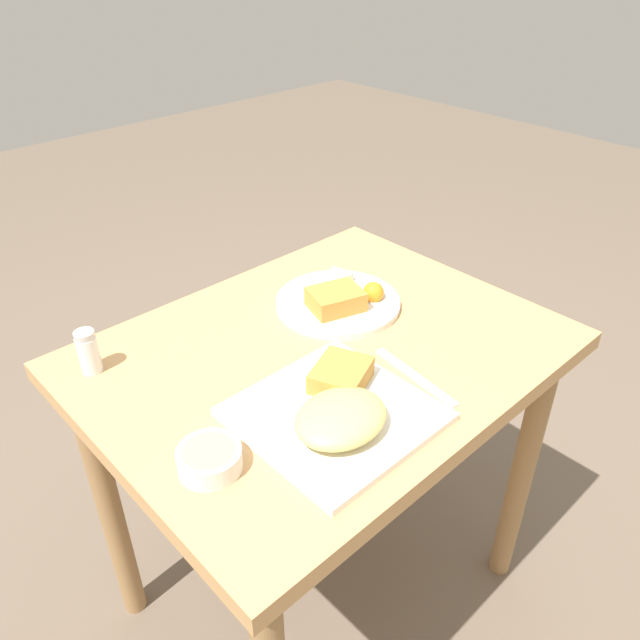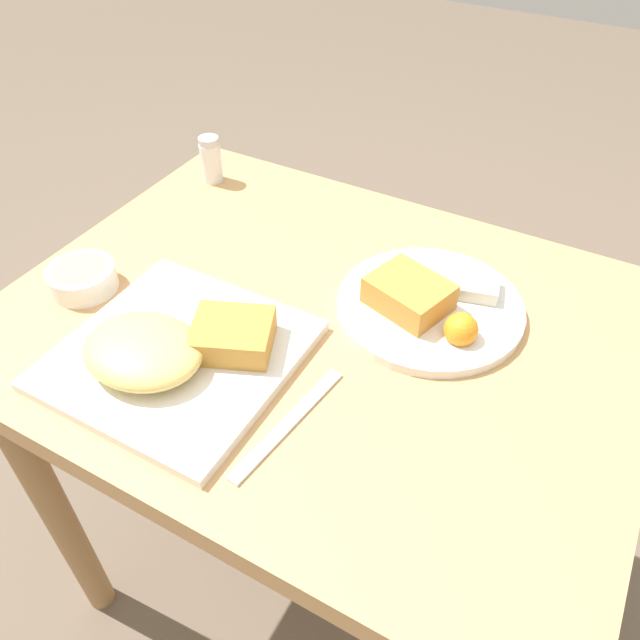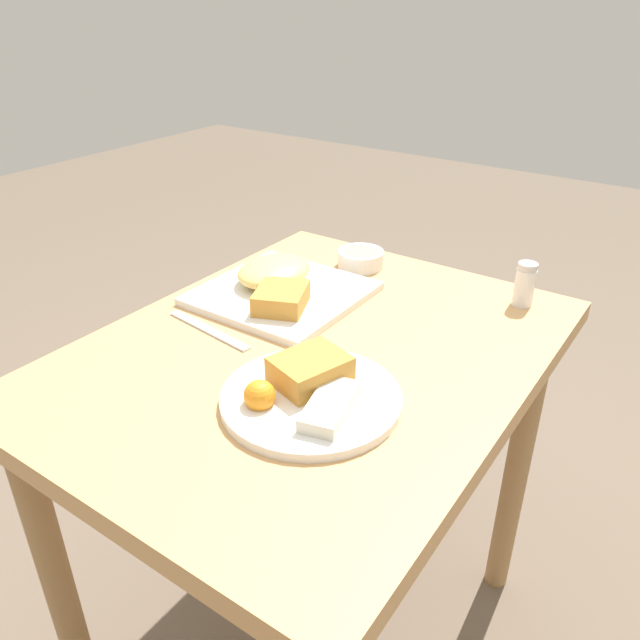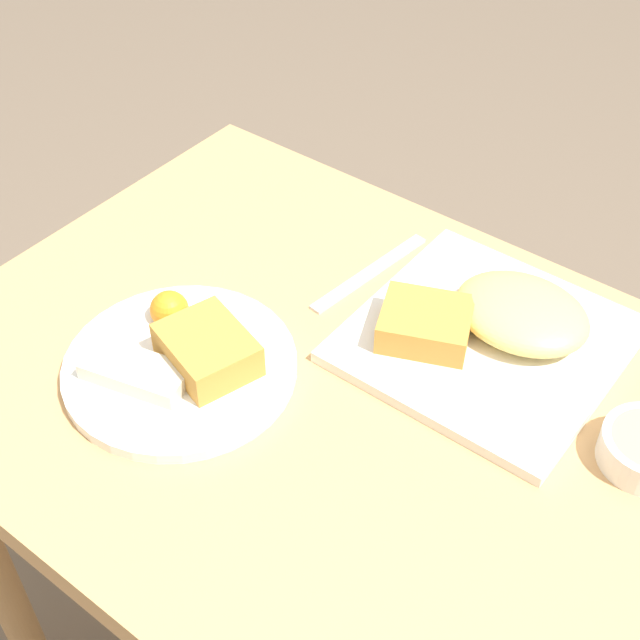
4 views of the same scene
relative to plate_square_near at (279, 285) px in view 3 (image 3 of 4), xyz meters
name	(u,v)px [view 3 (image 3 of 4)]	position (x,y,z in m)	size (l,w,h in m)	color
ground_plane	(314,636)	(0.12, 0.16, -0.75)	(8.00, 8.00, 0.00)	brown
dining_table	(312,403)	(0.12, 0.16, -0.13)	(0.85, 0.66, 0.73)	tan
plate_square_near	(279,285)	(0.00, 0.00, 0.00)	(0.28, 0.28, 0.06)	white
plate_oval_far	(309,392)	(0.24, 0.24, -0.01)	(0.25, 0.25, 0.05)	white
sauce_ramekin	(361,258)	(-0.20, 0.05, 0.00)	(0.09, 0.09, 0.03)	white
salt_shaker	(524,287)	(-0.22, 0.39, 0.01)	(0.04, 0.04, 0.08)	white
butter_knife	(209,330)	(0.18, -0.01, -0.02)	(0.04, 0.19, 0.00)	silver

